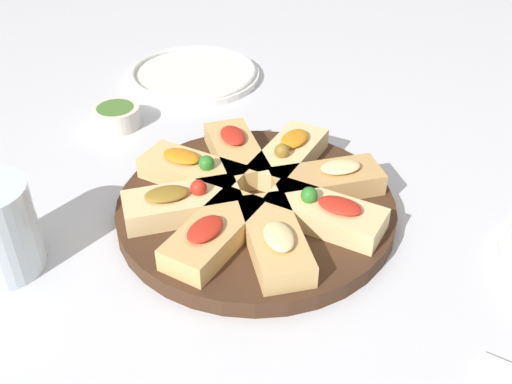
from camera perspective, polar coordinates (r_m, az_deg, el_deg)
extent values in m
plane|color=silver|center=(0.67, 0.00, -2.19)|extent=(3.00, 3.00, 0.00)
cylinder|color=#422819|center=(0.67, 0.00, -1.54)|extent=(0.31, 0.31, 0.02)
cube|color=tan|center=(0.59, 1.76, -4.54)|extent=(0.10, 0.13, 0.02)
ellipsoid|color=beige|center=(0.57, 2.18, -4.24)|extent=(0.04, 0.05, 0.01)
cube|color=#E5C689|center=(0.63, 6.55, -2.11)|extent=(0.13, 0.09, 0.02)
ellipsoid|color=red|center=(0.61, 7.98, -1.30)|extent=(0.05, 0.04, 0.01)
sphere|color=#2D7A28|center=(0.62, 5.10, -0.31)|extent=(0.02, 0.02, 0.02)
cube|color=tan|center=(0.68, 6.71, 1.02)|extent=(0.13, 0.10, 0.02)
ellipsoid|color=beige|center=(0.67, 8.05, 2.39)|extent=(0.05, 0.05, 0.01)
cube|color=#E5C689|center=(0.72, 3.11, 3.39)|extent=(0.08, 0.13, 0.02)
ellipsoid|color=orange|center=(0.72, 3.69, 5.11)|extent=(0.04, 0.05, 0.01)
sphere|color=olive|center=(0.69, 2.48, 3.91)|extent=(0.02, 0.02, 0.02)
cube|color=tan|center=(0.72, -1.89, 3.67)|extent=(0.10, 0.13, 0.02)
ellipsoid|color=red|center=(0.72, -2.24, 5.42)|extent=(0.05, 0.05, 0.01)
cube|color=#DBB775|center=(0.69, -5.97, 1.90)|extent=(0.13, 0.08, 0.02)
ellipsoid|color=orange|center=(0.69, -7.13, 3.40)|extent=(0.05, 0.04, 0.01)
sphere|color=#2D7A28|center=(0.67, -4.74, 2.74)|extent=(0.02, 0.02, 0.02)
cube|color=#E5C689|center=(0.64, -7.03, -1.17)|extent=(0.13, 0.10, 0.02)
ellipsoid|color=olive|center=(0.63, -8.52, -0.18)|extent=(0.05, 0.05, 0.01)
sphere|color=red|center=(0.63, -5.49, 0.39)|extent=(0.02, 0.02, 0.02)
cube|color=tan|center=(0.60, -3.96, -3.96)|extent=(0.09, 0.13, 0.02)
ellipsoid|color=red|center=(0.58, -4.88, -3.52)|extent=(0.04, 0.05, 0.01)
cylinder|color=white|center=(0.98, -5.95, 10.97)|extent=(0.21, 0.21, 0.01)
torus|color=white|center=(0.98, -5.97, 11.34)|extent=(0.20, 0.20, 0.01)
cylinder|color=silver|center=(0.86, -13.15, 7.01)|extent=(0.07, 0.07, 0.03)
cylinder|color=#4C7A33|center=(0.85, -13.26, 7.70)|extent=(0.05, 0.05, 0.01)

